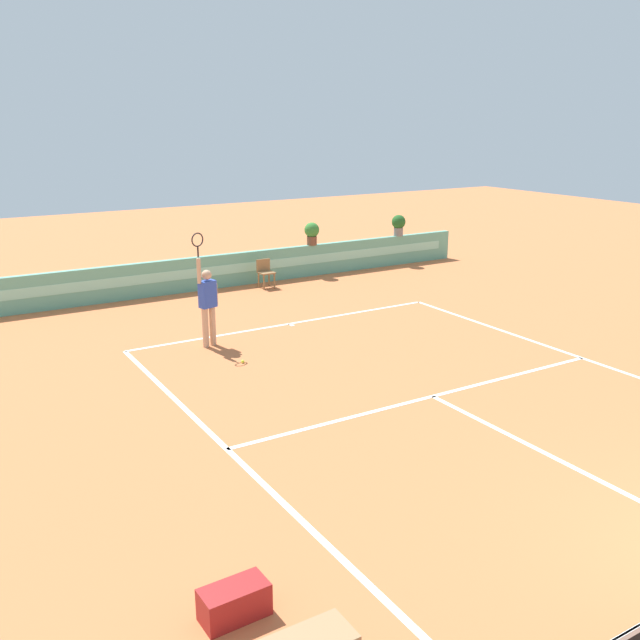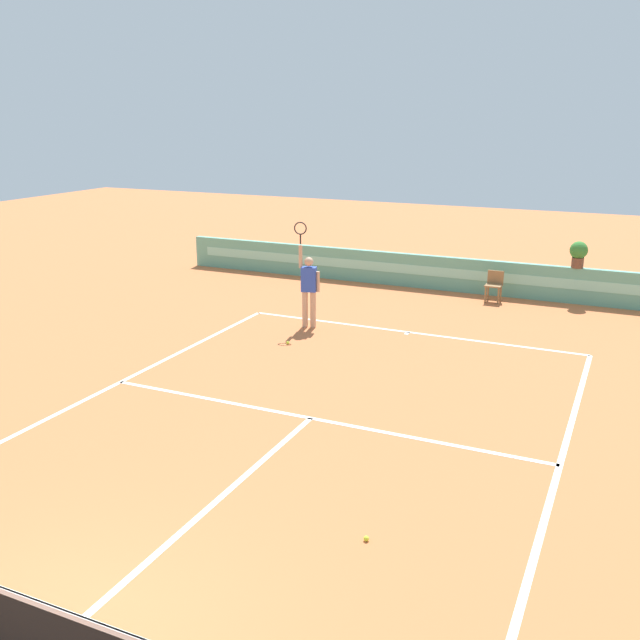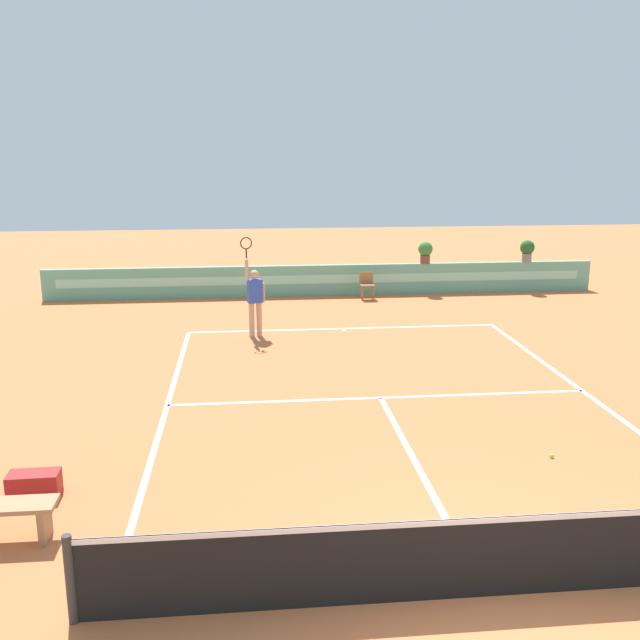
# 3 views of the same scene
# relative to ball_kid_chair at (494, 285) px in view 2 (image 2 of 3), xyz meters

# --- Properties ---
(ground_plane) EXTENTS (60.00, 60.00, 0.00)m
(ground_plane) POSITION_rel_ball_kid_chair_xyz_m (-1.26, -9.66, -0.48)
(ground_plane) COLOR #C66B3D
(court_lines) EXTENTS (8.32, 11.94, 0.01)m
(court_lines) POSITION_rel_ball_kid_chair_xyz_m (-1.26, -8.94, -0.47)
(court_lines) COLOR white
(court_lines) RESTS_ON ground
(net) EXTENTS (8.92, 0.10, 1.00)m
(net) POSITION_rel_ball_kid_chair_xyz_m (-1.26, -15.66, 0.03)
(net) COLOR #333333
(net) RESTS_ON ground
(back_wall_barrier) EXTENTS (18.00, 0.21, 1.00)m
(back_wall_barrier) POSITION_rel_ball_kid_chair_xyz_m (-1.26, 0.73, 0.02)
(back_wall_barrier) COLOR #60A88E
(back_wall_barrier) RESTS_ON ground
(ball_kid_chair) EXTENTS (0.44, 0.44, 0.85)m
(ball_kid_chair) POSITION_rel_ball_kid_chair_xyz_m (0.00, 0.00, 0.00)
(ball_kid_chair) COLOR olive
(ball_kid_chair) RESTS_ON ground
(tennis_player) EXTENTS (0.60, 0.30, 2.58)m
(tennis_player) POSITION_rel_ball_kid_chair_xyz_m (-3.62, -4.36, 0.57)
(tennis_player) COLOR tan
(tennis_player) RESTS_ON ground
(tennis_ball_near_baseline) EXTENTS (0.07, 0.07, 0.07)m
(tennis_ball_near_baseline) POSITION_rel_ball_kid_chair_xyz_m (0.92, -12.27, -0.44)
(tennis_ball_near_baseline) COLOR #CCE033
(tennis_ball_near_baseline) RESTS_ON ground
(tennis_ball_mid_court) EXTENTS (0.07, 0.07, 0.07)m
(tennis_ball_mid_court) POSITION_rel_ball_kid_chair_xyz_m (-3.47, -5.79, -0.44)
(tennis_ball_mid_court) COLOR #CCE033
(tennis_ball_mid_court) RESTS_ON ground
(potted_plant_right) EXTENTS (0.48, 0.48, 0.72)m
(potted_plant_right) POSITION_rel_ball_kid_chair_xyz_m (2.06, 0.73, 0.93)
(potted_plant_right) COLOR brown
(potted_plant_right) RESTS_ON back_wall_barrier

